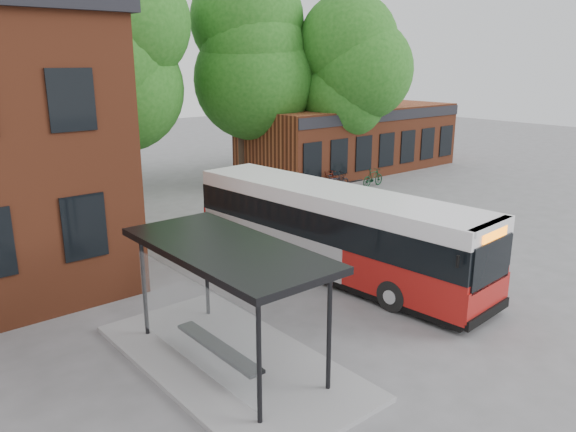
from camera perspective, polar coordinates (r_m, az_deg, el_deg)
ground at (r=16.81m, az=5.00°, el=-8.32°), size 100.00×100.00×0.00m
shop_row at (r=36.20m, az=6.33°, el=7.89°), size 14.00×6.20×4.00m
bus_shelter at (r=12.89m, az=-6.12°, el=-9.01°), size 3.60×7.00×2.90m
bike_rail at (r=29.75m, az=4.12°, el=2.72°), size 5.20×0.10×0.38m
tree_1 at (r=30.29m, az=-17.07°, el=11.91°), size 7.92×7.92×10.40m
tree_2 at (r=32.84m, az=-4.84°, el=13.28°), size 7.92×7.92×11.00m
tree_3 at (r=33.13m, az=6.56°, el=11.77°), size 7.04×7.04×9.28m
city_bus at (r=18.30m, az=4.48°, el=-1.58°), size 3.17×11.20×2.81m
bicycle_0 at (r=28.07m, az=3.00°, el=2.42°), size 1.65×0.91×0.82m
bicycle_2 at (r=29.27m, az=3.48°, el=2.95°), size 1.56×0.61×0.81m
bicycle_3 at (r=29.66m, az=4.67°, el=3.26°), size 1.68×0.89×0.97m
bicycle_4 at (r=30.24m, az=5.09°, el=3.47°), size 1.87×0.82×0.95m
bicycle_5 at (r=30.67m, az=4.12°, el=3.70°), size 1.70×0.71×0.99m
bicycle_7 at (r=31.50m, az=8.63°, el=3.88°), size 1.68×0.55×1.00m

